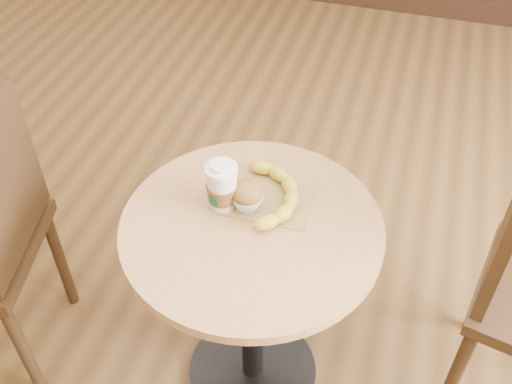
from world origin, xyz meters
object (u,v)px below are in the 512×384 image
at_px(coffee_cup, 222,188).
at_px(banana, 271,195).
at_px(muffin, 247,195).
at_px(cafe_table, 252,276).

relative_size(coffee_cup, banana, 0.53).
xyz_separation_m(coffee_cup, banana, (0.12, 0.06, -0.04)).
relative_size(muffin, banana, 0.33).
height_order(cafe_table, banana, banana).
bearing_deg(banana, cafe_table, -119.57).
bearing_deg(cafe_table, muffin, 117.52).
height_order(cafe_table, muffin, muffin).
bearing_deg(muffin, coffee_cup, -167.17).
relative_size(cafe_table, banana, 2.69).
distance_m(muffin, banana, 0.07).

